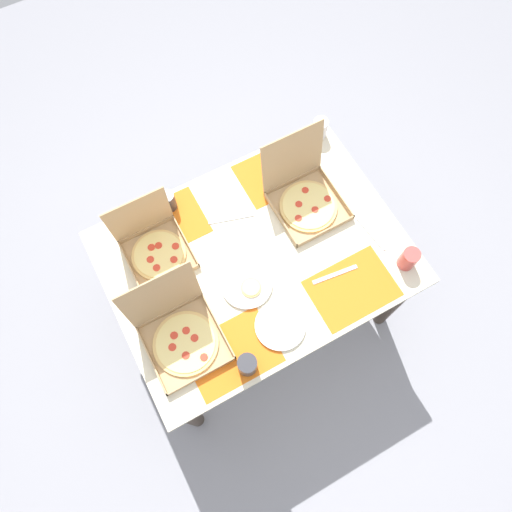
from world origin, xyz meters
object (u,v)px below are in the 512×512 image
pizza_box_center (155,246)px  plate_far_right (247,285)px  plate_near_right (280,326)px  cup_red (409,259)px  pizza_box_corner_right (180,333)px  cup_dark (168,201)px  cup_clear_right (247,365)px  pizza_box_corner_left (305,196)px  cup_clear_left (320,128)px

pizza_box_center → plate_far_right: (0.27, -0.33, -0.04)m
plate_near_right → plate_far_right: bearing=99.4°
plate_near_right → cup_red: (0.62, -0.02, 0.05)m
pizza_box_corner_right → plate_far_right: pizza_box_corner_right is taller
cup_red → cup_dark: bearing=136.5°
cup_clear_right → cup_red: 0.82m
plate_far_right → pizza_box_corner_left: bearing=29.1°
pizza_box_corner_left → cup_clear_right: pizza_box_corner_left is taller
pizza_box_center → cup_clear_right: (0.11, -0.64, 0.00)m
pizza_box_corner_left → cup_dark: pizza_box_corner_left is taller
pizza_box_corner_left → cup_red: (0.23, -0.48, 0.00)m
cup_clear_left → cup_dark: bearing=-179.2°
cup_dark → plate_near_right: bearing=-77.0°
cup_dark → cup_clear_left: size_ratio=1.03×
cup_clear_right → cup_clear_left: size_ratio=1.03×
pizza_box_corner_left → pizza_box_corner_right: size_ratio=1.00×
pizza_box_corner_left → cup_clear_right: size_ratio=3.29×
cup_dark → cup_clear_right: size_ratio=1.00×
cup_clear_right → cup_clear_left: (0.83, 0.82, -0.00)m
cup_clear_left → cup_clear_right: bearing=-135.5°
pizza_box_corner_right → cup_dark: bearing=70.0°
cup_dark → cup_clear_left: cup_dark is taller
plate_near_right → cup_clear_right: size_ratio=2.04×
plate_far_right → pizza_box_corner_right: bearing=-169.3°
pizza_box_corner_left → pizza_box_center: (-0.70, 0.10, -0.00)m
pizza_box_corner_right → cup_clear_left: bearing=29.8°
plate_near_right → cup_dark: bearing=103.0°
cup_red → plate_far_right: bearing=159.8°
pizza_box_corner_left → cup_clear_right: 0.79m
plate_far_right → cup_dark: cup_dark is taller
pizza_box_corner_right → cup_dark: (0.21, 0.57, 0.00)m
pizza_box_center → cup_dark: size_ratio=2.95×
pizza_box_corner_left → pizza_box_center: 0.70m
cup_clear_right → pizza_box_corner_left: bearing=42.7°
pizza_box_center → cup_red: (0.93, -0.57, 0.01)m
plate_far_right → cup_red: 0.70m
pizza_box_corner_right → pizza_box_center: bearing=80.9°
pizza_box_corner_right → cup_dark: pizza_box_corner_right is taller
plate_far_right → cup_dark: (-0.13, 0.50, 0.04)m
pizza_box_corner_left → cup_clear_left: size_ratio=3.40×
cup_clear_left → pizza_box_corner_right: bearing=-150.2°
pizza_box_corner_right → plate_near_right: (0.37, -0.16, -0.04)m
plate_near_right → cup_clear_left: size_ratio=2.11×
plate_near_right → cup_dark: size_ratio=2.04×
cup_dark → cup_clear_right: 0.81m
pizza_box_center → plate_far_right: size_ratio=1.39×
pizza_box_center → cup_clear_right: size_ratio=2.95×
pizza_box_corner_left → cup_clear_left: 0.37m
pizza_box_center → cup_red: pizza_box_center is taller
plate_near_right → cup_clear_left: bearing=49.2°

